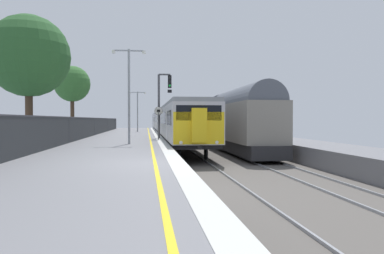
{
  "coord_description": "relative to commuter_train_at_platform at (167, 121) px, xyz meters",
  "views": [
    {
      "loc": [
        -0.64,
        -12.71,
        1.47
      ],
      "look_at": [
        1.74,
        6.9,
        1.08
      ],
      "focal_mm": 35.45,
      "sensor_mm": 36.0,
      "label": 1
    }
  ],
  "objects": [
    {
      "name": "ground",
      "position": [
        0.54,
        -38.03,
        -1.88
      ],
      "size": [
        17.4,
        110.0,
        1.21
      ],
      "color": "slate"
    },
    {
      "name": "commuter_train_at_platform",
      "position": [
        0.0,
        0.0,
        0.0
      ],
      "size": [
        2.83,
        62.83,
        3.81
      ],
      "color": "#B7B7BC",
      "rests_on": "ground"
    },
    {
      "name": "freight_train_adjacent_track",
      "position": [
        4.0,
        -18.15,
        0.28
      ],
      "size": [
        2.6,
        25.86,
        4.66
      ],
      "color": "#232326",
      "rests_on": "ground"
    },
    {
      "name": "signal_gantry",
      "position": [
        -1.48,
        -20.96,
        1.89
      ],
      "size": [
        1.1,
        0.24,
        5.06
      ],
      "color": "#47474C",
      "rests_on": "ground"
    },
    {
      "name": "speed_limit_sign",
      "position": [
        -1.85,
        -23.21,
        0.27
      ],
      "size": [
        0.59,
        0.08,
        2.39
      ],
      "color": "#59595B",
      "rests_on": "ground"
    },
    {
      "name": "platform_lamp_mid",
      "position": [
        -3.76,
        -27.66,
        2.09
      ],
      "size": [
        2.0,
        0.2,
        5.7
      ],
      "color": "#93999E",
      "rests_on": "ground"
    },
    {
      "name": "platform_lamp_far",
      "position": [
        -3.76,
        -4.97,
        1.63
      ],
      "size": [
        2.0,
        0.2,
        4.82
      ],
      "color": "#93999E",
      "rests_on": "ground"
    },
    {
      "name": "background_tree_left",
      "position": [
        -9.45,
        -14.63,
        3.4
      ],
      "size": [
        3.3,
        3.3,
        6.43
      ],
      "color": "#473323",
      "rests_on": "ground"
    },
    {
      "name": "background_tree_centre",
      "position": [
        -9.33,
        -28.14,
        3.65
      ],
      "size": [
        4.65,
        4.65,
        7.42
      ],
      "color": "#473323",
      "rests_on": "ground"
    }
  ]
}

